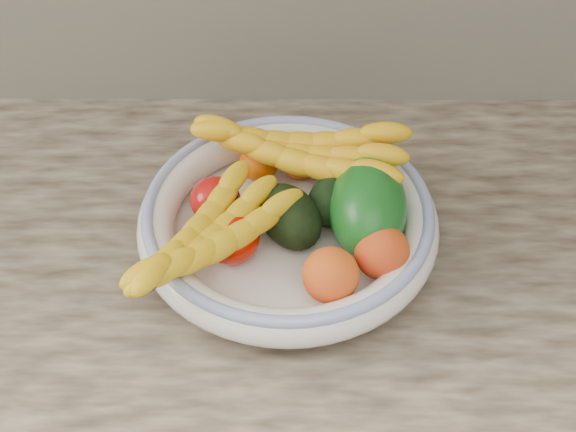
# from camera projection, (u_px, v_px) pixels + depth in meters

# --- Properties ---
(kitchen_counter) EXTENTS (2.44, 0.66, 1.40)m
(kitchen_counter) POSITION_uv_depth(u_px,v_px,m) (288.00, 409.00, 1.50)
(kitchen_counter) COLOR brown
(kitchen_counter) RESTS_ON ground
(fruit_bowl) EXTENTS (0.39, 0.39, 0.08)m
(fruit_bowl) POSITION_uv_depth(u_px,v_px,m) (288.00, 222.00, 1.14)
(fruit_bowl) COLOR silver
(fruit_bowl) RESTS_ON kitchen_counter
(clementine_back_left) EXTENTS (0.06, 0.06, 0.05)m
(clementine_back_left) POSITION_uv_depth(u_px,v_px,m) (259.00, 163.00, 1.21)
(clementine_back_left) COLOR #FA6905
(clementine_back_left) RESTS_ON fruit_bowl
(clementine_back_right) EXTENTS (0.06, 0.06, 0.05)m
(clementine_back_right) POSITION_uv_depth(u_px,v_px,m) (301.00, 160.00, 1.22)
(clementine_back_right) COLOR #F45605
(clementine_back_right) RESTS_ON fruit_bowl
(tomato_left) EXTENTS (0.08, 0.08, 0.06)m
(tomato_left) POSITION_uv_depth(u_px,v_px,m) (215.00, 200.00, 1.15)
(tomato_left) COLOR #A70F0C
(tomato_left) RESTS_ON fruit_bowl
(tomato_near_left) EXTENTS (0.09, 0.09, 0.07)m
(tomato_near_left) POSITION_uv_depth(u_px,v_px,m) (231.00, 238.00, 1.10)
(tomato_near_left) COLOR #B11000
(tomato_near_left) RESTS_ON fruit_bowl
(avocado_center) EXTENTS (0.12, 0.13, 0.07)m
(avocado_center) POSITION_uv_depth(u_px,v_px,m) (290.00, 217.00, 1.12)
(avocado_center) COLOR black
(avocado_center) RESTS_ON fruit_bowl
(avocado_right) EXTENTS (0.11, 0.12, 0.07)m
(avocado_right) POSITION_uv_depth(u_px,v_px,m) (338.00, 197.00, 1.15)
(avocado_right) COLOR black
(avocado_right) RESTS_ON fruit_bowl
(green_mango) EXTENTS (0.13, 0.15, 0.13)m
(green_mango) POSITION_uv_depth(u_px,v_px,m) (368.00, 207.00, 1.12)
(green_mango) COLOR #0E4C13
(green_mango) RESTS_ON fruit_bowl
(peach_front) EXTENTS (0.09, 0.09, 0.07)m
(peach_front) POSITION_uv_depth(u_px,v_px,m) (331.00, 275.00, 1.05)
(peach_front) COLOR orange
(peach_front) RESTS_ON fruit_bowl
(peach_right) EXTENTS (0.09, 0.09, 0.07)m
(peach_right) POSITION_uv_depth(u_px,v_px,m) (382.00, 252.00, 1.08)
(peach_right) COLOR orange
(peach_right) RESTS_ON fruit_bowl
(banana_bunch_back) EXTENTS (0.32, 0.17, 0.09)m
(banana_bunch_back) POSITION_uv_depth(u_px,v_px,m) (298.00, 155.00, 1.17)
(banana_bunch_back) COLOR yellow
(banana_bunch_back) RESTS_ON fruit_bowl
(banana_bunch_front) EXTENTS (0.26, 0.29, 0.08)m
(banana_bunch_front) POSITION_uv_depth(u_px,v_px,m) (207.00, 242.00, 1.07)
(banana_bunch_front) COLOR yellow
(banana_bunch_front) RESTS_ON fruit_bowl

